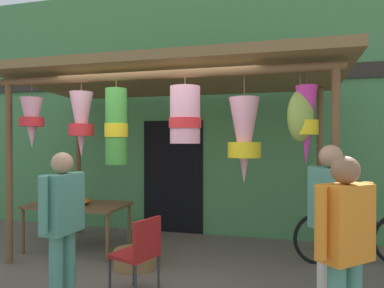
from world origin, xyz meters
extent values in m
plane|color=#60564C|center=(0.00, 0.00, 0.00)|extent=(30.00, 30.00, 0.00)
cube|color=#47844C|center=(0.00, 2.22, 2.21)|extent=(12.58, 0.25, 4.43)
cube|color=#2D2823|center=(0.00, 2.08, 2.74)|extent=(11.32, 0.04, 0.24)
cube|color=black|center=(-0.41, 2.09, 1.00)|extent=(1.10, 0.03, 2.00)
cylinder|color=brown|center=(-2.04, 0.01, 1.21)|extent=(0.09, 0.09, 2.42)
cylinder|color=brown|center=(2.04, 0.01, 1.21)|extent=(0.09, 0.09, 2.42)
cylinder|color=brown|center=(-2.04, 1.64, 1.21)|extent=(0.09, 0.09, 2.42)
cylinder|color=brown|center=(2.04, 1.64, 1.21)|extent=(0.09, 0.09, 2.42)
cylinder|color=brown|center=(0.00, 0.01, 2.42)|extent=(4.28, 0.10, 0.10)
cylinder|color=brown|center=(0.00, 1.64, 2.57)|extent=(4.28, 0.10, 0.10)
cube|color=olive|center=(0.00, 0.83, 2.54)|extent=(4.58, 2.13, 0.25)
cylinder|color=brown|center=(-1.66, -0.01, 2.29)|extent=(0.01, 0.01, 0.17)
cone|color=pink|center=(-1.66, -0.01, 1.88)|extent=(0.28, 0.28, 0.66)
cylinder|color=red|center=(-1.66, -0.01, 1.89)|extent=(0.30, 0.30, 0.12)
cylinder|color=brown|center=(-0.96, 0.03, 2.31)|extent=(0.01, 0.01, 0.11)
cone|color=pink|center=(-0.96, 0.03, 1.84)|extent=(0.29, 0.29, 0.84)
cylinder|color=red|center=(-0.96, 0.03, 1.78)|extent=(0.31, 0.31, 0.15)
cylinder|color=brown|center=(-0.44, -0.03, 2.32)|extent=(0.01, 0.01, 0.10)
cylinder|color=green|center=(-0.44, -0.03, 1.82)|extent=(0.26, 0.26, 0.91)
cylinder|color=yellow|center=(-0.44, -0.03, 1.77)|extent=(0.28, 0.28, 0.16)
cylinder|color=brown|center=(0.42, -0.03, 2.32)|extent=(0.01, 0.01, 0.11)
cylinder|color=pink|center=(0.42, -0.03, 1.94)|extent=(0.34, 0.34, 0.65)
cylinder|color=red|center=(0.42, -0.03, 1.84)|extent=(0.37, 0.37, 0.12)
cylinder|color=brown|center=(1.08, 0.11, 2.25)|extent=(0.01, 0.01, 0.24)
cone|color=pink|center=(1.08, 0.11, 1.64)|extent=(0.35, 0.35, 0.98)
cylinder|color=yellow|center=(1.08, 0.11, 1.54)|extent=(0.38, 0.38, 0.18)
cylinder|color=brown|center=(1.75, 0.08, 2.30)|extent=(0.01, 0.01, 0.14)
cone|color=#D13399|center=(1.75, 0.08, 1.80)|extent=(0.23, 0.23, 0.87)
cylinder|color=yellow|center=(1.75, 0.08, 1.79)|extent=(0.25, 0.25, 0.16)
cylinder|color=#4C3D23|center=(1.69, 0.06, 2.28)|extent=(0.02, 0.02, 0.18)
ellipsoid|color=#89A842|center=(1.69, 0.06, 1.91)|extent=(0.27, 0.23, 0.57)
cube|color=brown|center=(-1.47, 0.73, 0.68)|extent=(1.45, 0.80, 0.04)
cylinder|color=brown|center=(-2.14, 0.38, 0.33)|extent=(0.05, 0.05, 0.66)
cylinder|color=brown|center=(-0.79, 0.38, 0.33)|extent=(0.05, 0.05, 0.66)
cylinder|color=brown|center=(-2.14, 1.08, 0.33)|extent=(0.05, 0.05, 0.66)
cylinder|color=brown|center=(-0.79, 1.08, 0.33)|extent=(0.05, 0.05, 0.66)
ellipsoid|color=orange|center=(-1.55, 0.65, 0.75)|extent=(0.62, 0.43, 0.10)
ellipsoid|color=pink|center=(-1.45, 0.61, 0.76)|extent=(0.28, 0.22, 0.07)
cube|color=#AD1E1E|center=(-0.01, -0.47, 0.44)|extent=(0.51, 0.51, 0.04)
cube|color=#AD1E1E|center=(0.16, -0.53, 0.64)|extent=(0.16, 0.39, 0.40)
cylinder|color=#333338|center=(-0.12, -0.24, 0.22)|extent=(0.03, 0.03, 0.44)
cylinder|color=#333338|center=(-0.24, -0.58, 0.22)|extent=(0.03, 0.03, 0.44)
cylinder|color=#333338|center=(0.22, -0.36, 0.22)|extent=(0.03, 0.03, 0.44)
cylinder|color=#333338|center=(0.10, -0.70, 0.22)|extent=(0.03, 0.03, 0.44)
cylinder|color=olive|center=(-0.35, 0.31, 0.11)|extent=(0.56, 0.56, 0.23)
torus|color=black|center=(1.99, 1.06, 0.33)|extent=(0.70, 0.20, 0.71)
cylinder|color=black|center=(2.49, 1.17, 0.55)|extent=(0.87, 0.23, 0.04)
cylinder|color=black|center=(2.40, 1.15, 0.38)|extent=(0.49, 0.14, 0.31)
cylinder|color=black|center=(2.22, 1.11, 0.71)|extent=(0.03, 0.03, 0.30)
cube|color=black|center=(2.22, 1.11, 0.87)|extent=(0.21, 0.12, 0.05)
cube|color=orange|center=(1.95, -1.09, 1.04)|extent=(0.44, 0.43, 0.57)
cylinder|color=orange|center=(2.14, -0.92, 1.07)|extent=(0.08, 0.08, 0.51)
cylinder|color=orange|center=(1.77, -1.27, 1.07)|extent=(0.08, 0.08, 0.51)
sphere|color=#896042|center=(1.95, -1.09, 1.43)|extent=(0.21, 0.21, 0.21)
cylinder|color=#4C8E7A|center=(-0.54, -0.85, 0.38)|extent=(0.13, 0.13, 0.76)
cylinder|color=#4C8E7A|center=(-0.56, -1.03, 0.38)|extent=(0.13, 0.13, 0.76)
cube|color=#4C8E7A|center=(-0.55, -0.94, 1.04)|extent=(0.25, 0.41, 0.57)
cylinder|color=#4C8E7A|center=(-0.53, -0.69, 1.07)|extent=(0.08, 0.08, 0.51)
cylinder|color=#4C8E7A|center=(-0.57, -1.20, 1.07)|extent=(0.08, 0.08, 0.51)
sphere|color=tan|center=(-0.55, -0.94, 1.43)|extent=(0.21, 0.21, 0.21)
cylinder|color=silver|center=(1.90, -0.27, 0.40)|extent=(0.13, 0.13, 0.79)
cylinder|color=silver|center=(1.99, -0.42, 0.40)|extent=(0.13, 0.13, 0.79)
cube|color=#4C8E7A|center=(1.94, -0.35, 1.09)|extent=(0.40, 0.46, 0.59)
cylinder|color=#4C8E7A|center=(1.81, -0.13, 1.12)|extent=(0.08, 0.08, 0.53)
cylinder|color=#4C8E7A|center=(2.08, -0.56, 1.12)|extent=(0.08, 0.08, 0.53)
sphere|color=tan|center=(1.94, -0.35, 1.50)|extent=(0.22, 0.22, 0.22)
camera|label=1|loc=(1.51, -3.86, 1.65)|focal=32.60mm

